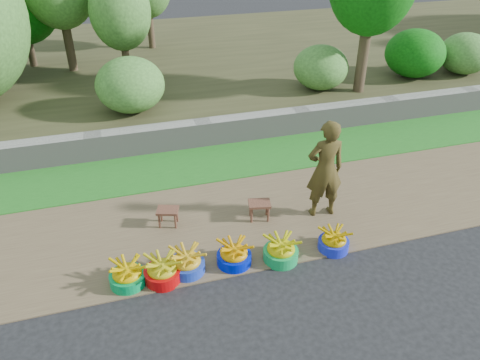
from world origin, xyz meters
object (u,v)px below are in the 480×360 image
object	(u,v)px
vendor_woman	(325,169)
basin_e	(281,250)
basin_d	(234,255)
basin_f	(334,241)
basin_a	(127,275)
stool_right	(259,206)
basin_b	(162,271)
basin_c	(187,262)
stool_left	(168,212)

from	to	relation	value
vendor_woman	basin_e	bearing A→B (deg)	44.78
basin_d	basin_f	size ratio (longest dim) A/B	1.08
basin_a	basin_e	world-z (taller)	basin_e
basin_a	basin_e	distance (m)	2.19
basin_e	stool_right	world-z (taller)	basin_e
basin_d	basin_e	distance (m)	0.68
basin_d	vendor_woman	size ratio (longest dim) A/B	0.30
basin_d	basin_f	distance (m)	1.53
basin_b	basin_e	bearing A→B (deg)	-2.13
vendor_woman	basin_a	bearing A→B (deg)	17.98
basin_b	vendor_woman	bearing A→B (deg)	16.73
basin_a	basin_c	distance (m)	0.82
basin_d	vendor_woman	world-z (taller)	vendor_woman
basin_e	stool_right	distance (m)	1.04
stool_left	vendor_woman	bearing A→B (deg)	-9.04
basin_c	vendor_woman	distance (m)	2.63
basin_d	stool_left	bearing A→B (deg)	122.62
basin_f	basin_a	bearing A→B (deg)	177.69
basin_d	stool_right	world-z (taller)	basin_d
basin_f	vendor_woman	size ratio (longest dim) A/B	0.28
basin_b	basin_e	size ratio (longest dim) A/B	1.00
basin_f	basin_e	bearing A→B (deg)	179.82
basin_b	basin_f	size ratio (longest dim) A/B	1.11
stool_right	vendor_woman	world-z (taller)	vendor_woman
basin_d	basin_f	xyz separation A→B (m)	(1.52, -0.11, -0.01)
basin_b	basin_a	bearing A→B (deg)	173.19
basin_d	basin_e	bearing A→B (deg)	-8.87
basin_a	basin_b	distance (m)	0.47
basin_a	basin_d	distance (m)	1.51
vendor_woman	stool_left	bearing A→B (deg)	-4.55
basin_c	stool_left	xyz separation A→B (m)	(-0.08, 1.16, 0.09)
stool_left	stool_right	distance (m)	1.48
basin_f	basin_b	bearing A→B (deg)	178.52
basin_d	stool_left	xyz separation A→B (m)	(-0.76, 1.19, 0.09)
basin_a	stool_right	distance (m)	2.39
stool_right	basin_e	bearing A→B (deg)	-90.99
basin_c	vendor_woman	world-z (taller)	vendor_woman
basin_c	vendor_woman	xyz separation A→B (m)	(2.42, 0.76, 0.69)
stool_left	basin_e	bearing A→B (deg)	-42.01
basin_a	basin_b	xyz separation A→B (m)	(0.47, -0.06, 0.00)
basin_a	basin_b	size ratio (longest dim) A/B	0.97
basin_e	stool_left	bearing A→B (deg)	137.99
basin_e	vendor_woman	distance (m)	1.55
basin_b	basin_d	world-z (taller)	basin_b
basin_a	basin_d	bearing A→B (deg)	-0.53
basin_f	vendor_woman	bearing A→B (deg)	76.70
basin_c	basin_e	world-z (taller)	basin_e
basin_d	basin_e	size ratio (longest dim) A/B	0.98
basin_e	basin_b	bearing A→B (deg)	177.87
basin_c	basin_e	size ratio (longest dim) A/B	0.99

